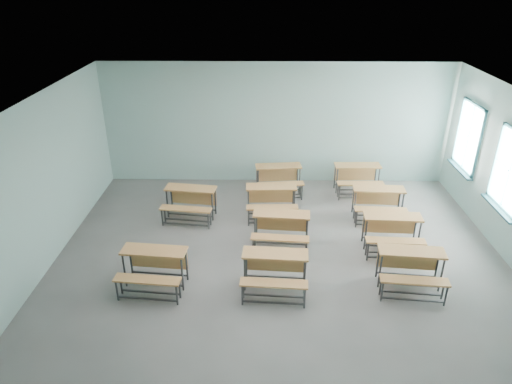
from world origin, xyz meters
TOP-DOWN VIEW (x-y plane):
  - room at (0.08, 0.03)m, footprint 9.04×8.04m
  - desk_unit_r0c0 at (-2.30, -0.72)m, footprint 1.24×0.89m
  - desk_unit_r0c1 at (-0.13, -0.79)m, footprint 1.21×0.86m
  - desk_unit_r0c2 at (2.31, -0.68)m, footprint 1.24×0.89m
  - desk_unit_r1c1 at (0.03, 0.67)m, footprint 1.23×0.88m
  - desk_unit_r1c2 at (2.30, 0.60)m, footprint 1.20×0.84m
  - desk_unit_r2c0 at (-2.02, 1.86)m, footprint 1.26×0.93m
  - desk_unit_r2c1 at (-0.15, 1.97)m, footprint 1.19×0.82m
  - desk_unit_r2c2 at (2.31, 1.89)m, footprint 1.21×0.85m
  - desk_unit_r3c1 at (0.06, 3.20)m, footprint 1.24×0.90m
  - desk_unit_r3c2 at (2.09, 3.27)m, footprint 1.19×0.82m

SIDE VIEW (x-z plane):
  - desk_unit_r0c0 at x=-2.30m, z-range 0.13..0.85m
  - desk_unit_r0c1 at x=-0.13m, z-range 0.13..0.85m
  - desk_unit_r0c2 at x=2.31m, z-range 0.13..0.85m
  - desk_unit_r1c1 at x=0.03m, z-range 0.13..0.85m
  - desk_unit_r1c2 at x=2.30m, z-range 0.13..0.85m
  - desk_unit_r2c0 at x=-2.02m, z-range 0.13..0.85m
  - desk_unit_r2c1 at x=-0.15m, z-range 0.13..0.85m
  - desk_unit_r2c2 at x=2.31m, z-range 0.13..0.85m
  - desk_unit_r3c1 at x=0.06m, z-range 0.13..0.85m
  - desk_unit_r3c2 at x=2.09m, z-range 0.13..0.85m
  - room at x=0.08m, z-range -0.02..3.22m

